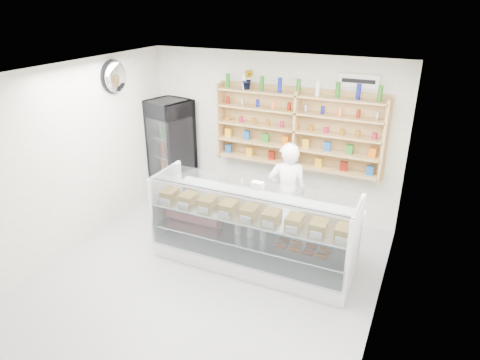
% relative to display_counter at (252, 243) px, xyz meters
% --- Properties ---
extents(room, '(5.00, 5.00, 5.00)m').
position_rel_display_counter_xyz_m(room, '(-0.44, -0.68, 1.05)').
color(room, '#A1A1A6').
rests_on(room, ground).
extents(display_counter, '(2.90, 0.87, 1.26)m').
position_rel_display_counter_xyz_m(display_counter, '(0.00, 0.00, 0.00)').
color(display_counter, white).
rests_on(display_counter, floor).
extents(shop_worker, '(0.70, 0.58, 1.64)m').
position_rel_display_counter_xyz_m(shop_worker, '(0.21, 0.87, 0.47)').
color(shop_worker, white).
rests_on(shop_worker, floor).
extents(drinks_cooler, '(0.83, 0.82, 1.91)m').
position_rel_display_counter_xyz_m(drinks_cooler, '(-2.29, 1.46, 0.61)').
color(drinks_cooler, black).
rests_on(drinks_cooler, floor).
extents(wall_shelving, '(2.84, 0.28, 1.33)m').
position_rel_display_counter_xyz_m(wall_shelving, '(0.06, 1.66, 1.24)').
color(wall_shelving, tan).
rests_on(wall_shelving, back_wall).
extents(potted_plant, '(0.21, 0.18, 0.33)m').
position_rel_display_counter_xyz_m(potted_plant, '(-0.82, 1.66, 2.01)').
color(potted_plant, '#1E6626').
rests_on(potted_plant, wall_shelving).
extents(security_mirror, '(0.15, 0.50, 0.50)m').
position_rel_display_counter_xyz_m(security_mirror, '(-2.61, 0.52, 2.10)').
color(security_mirror, silver).
rests_on(security_mirror, left_wall).
extents(wall_sign, '(0.62, 0.03, 0.20)m').
position_rel_display_counter_xyz_m(wall_sign, '(0.96, 1.79, 2.10)').
color(wall_sign, white).
rests_on(wall_sign, back_wall).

